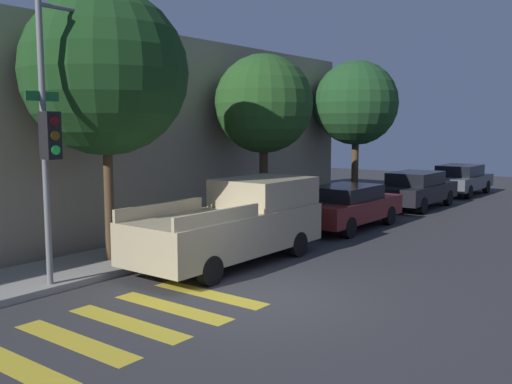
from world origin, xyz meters
The scene contains 11 objects.
ground_plane centered at (0.00, 0.00, 0.00)m, with size 60.00×60.00×0.00m, color #333335.
sidewalk centered at (0.00, 4.29, 0.07)m, with size 26.00×2.17×0.14m, color gray.
crosswalk centered at (-3.31, 0.80, 0.00)m, with size 6.52×2.60×0.00m.
traffic_light_pole centered at (-1.50, 3.37, 3.61)m, with size 2.63×0.56×5.64m.
pickup_truck centered at (2.13, 2.10, 0.95)m, with size 5.23×1.99×1.92m.
sedan_near_corner centered at (7.64, 2.10, 0.73)m, with size 4.46×1.81×1.37m.
sedan_middle centered at (13.32, 2.10, 0.75)m, with size 4.54×1.80×1.43m.
sedan_far_end centered at (18.70, 2.10, 0.74)m, with size 4.41×1.84×1.40m.
tree_near_corner centered at (0.06, 4.19, 4.41)m, with size 3.74×3.74×6.29m.
tree_midblock centered at (6.04, 4.19, 3.89)m, with size 3.05×3.05×5.43m.
tree_far_end centered at (12.14, 4.19, 4.10)m, with size 3.30×3.30×5.77m.
Camera 1 is at (-8.23, -6.39, 3.24)m, focal length 40.00 mm.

